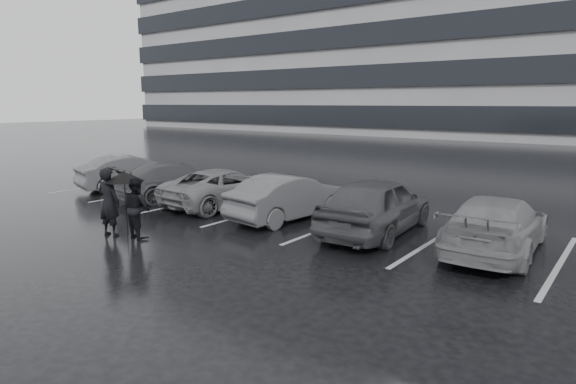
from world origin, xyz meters
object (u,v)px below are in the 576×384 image
at_px(car_west_b, 225,187).
at_px(pedestrian_left, 109,202).
at_px(pedestrian_right, 137,208).
at_px(car_main, 377,205).
at_px(car_west_d, 132,172).
at_px(car_east, 496,224).
at_px(car_west_a, 289,197).
at_px(car_west_c, 177,180).

bearing_deg(car_west_b, pedestrian_left, 95.68).
bearing_deg(pedestrian_right, car_main, -132.61).
distance_m(car_west_d, car_east, 13.68).
height_order(car_main, car_west_b, car_main).
xyz_separation_m(pedestrian_left, pedestrian_right, (0.72, 0.33, -0.12)).
distance_m(car_west_d, pedestrian_left, 7.03).
distance_m(car_main, car_west_a, 2.78).
distance_m(car_west_c, pedestrian_right, 5.17).
bearing_deg(car_east, car_west_b, -2.63).
xyz_separation_m(car_west_c, car_east, (10.80, 0.16, 0.00)).
relative_size(car_main, car_west_d, 1.09).
bearing_deg(car_west_d, pedestrian_right, 160.76).
bearing_deg(pedestrian_right, car_west_b, -70.28).
bearing_deg(car_east, pedestrian_right, 25.80).
relative_size(car_west_d, car_east, 0.92).
relative_size(car_west_d, pedestrian_right, 2.67).
bearing_deg(car_main, car_east, 179.54).
xyz_separation_m(car_main, pedestrian_right, (-4.65, -4.01, 0.01)).
bearing_deg(car_west_b, car_east, -176.83).
xyz_separation_m(car_west_c, pedestrian_right, (3.23, -4.04, 0.12)).
height_order(car_west_a, pedestrian_left, pedestrian_left).
bearing_deg(car_west_d, car_west_a, -166.72).
relative_size(car_main, car_east, 0.99).
height_order(car_main, car_west_d, car_main).
bearing_deg(pedestrian_left, car_east, -162.67).
distance_m(car_east, pedestrian_right, 8.66).
xyz_separation_m(car_east, pedestrian_right, (-7.57, -4.20, 0.12)).
distance_m(pedestrian_left, pedestrian_right, 0.79).
xyz_separation_m(car_west_a, pedestrian_right, (-1.87, -3.92, 0.11)).
bearing_deg(car_west_a, car_east, -170.28).
bearing_deg(car_main, car_west_c, -4.45).
relative_size(car_west_c, pedestrian_left, 2.51).
height_order(car_main, car_west_c, car_main).
bearing_deg(pedestrian_left, pedestrian_right, -166.81).
relative_size(car_west_a, pedestrian_right, 2.61).
bearing_deg(pedestrian_right, car_west_d, -27.73).
distance_m(car_west_c, pedestrian_left, 5.04).
bearing_deg(car_west_d, car_east, -164.77).
distance_m(car_west_c, car_west_d, 2.88).
distance_m(car_main, car_west_d, 10.76).
distance_m(car_west_a, car_west_c, 5.10).
xyz_separation_m(car_west_c, pedestrian_left, (2.51, -4.36, 0.24)).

